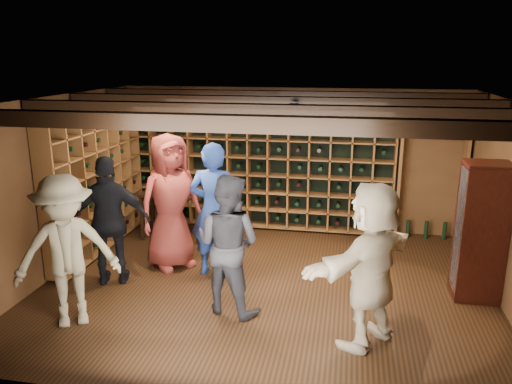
% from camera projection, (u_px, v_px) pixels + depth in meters
% --- Properties ---
extents(ground, '(6.00, 6.00, 0.00)m').
position_uv_depth(ground, '(265.00, 285.00, 6.82)').
color(ground, black).
rests_on(ground, ground).
extents(room_shell, '(6.00, 6.00, 6.00)m').
position_uv_depth(room_shell, '(267.00, 106.00, 6.22)').
color(room_shell, brown).
rests_on(room_shell, ground).
extents(wine_rack_back, '(4.65, 0.30, 2.20)m').
position_uv_depth(wine_rack_back, '(259.00, 166.00, 8.81)').
color(wine_rack_back, brown).
rests_on(wine_rack_back, ground).
extents(wine_rack_left, '(0.30, 2.65, 2.20)m').
position_uv_depth(wine_rack_left, '(97.00, 180.00, 7.80)').
color(wine_rack_left, brown).
rests_on(wine_rack_left, ground).
extents(crate_shelf, '(1.20, 0.32, 2.07)m').
position_uv_depth(crate_shelf, '(435.00, 148.00, 8.16)').
color(crate_shelf, brown).
rests_on(crate_shelf, ground).
extents(display_cabinet, '(0.55, 0.50, 1.75)m').
position_uv_depth(display_cabinet, '(480.00, 234.00, 6.28)').
color(display_cabinet, '#34100A').
rests_on(display_cabinet, ground).
extents(man_blue_shirt, '(0.70, 0.46, 1.91)m').
position_uv_depth(man_blue_shirt, '(214.00, 210.00, 6.93)').
color(man_blue_shirt, navy).
rests_on(man_blue_shirt, ground).
extents(man_grey_suit, '(0.99, 0.86, 1.72)m').
position_uv_depth(man_grey_suit, '(228.00, 244.00, 5.95)').
color(man_grey_suit, black).
rests_on(man_grey_suit, ground).
extents(guest_red_floral, '(1.11, 1.14, 1.98)m').
position_uv_depth(guest_red_floral, '(171.00, 202.00, 7.20)').
color(guest_red_floral, maroon).
rests_on(guest_red_floral, ground).
extents(guest_woman_black, '(1.12, 0.73, 1.77)m').
position_uv_depth(guest_woman_black, '(110.00, 221.00, 6.68)').
color(guest_woman_black, black).
rests_on(guest_woman_black, ground).
extents(guest_khaki, '(1.33, 1.16, 1.79)m').
position_uv_depth(guest_khaki, '(67.00, 252.00, 5.63)').
color(guest_khaki, '#7E7457').
rests_on(guest_khaki, ground).
extents(guest_beige, '(1.46, 1.65, 1.81)m').
position_uv_depth(guest_beige, '(371.00, 265.00, 5.24)').
color(guest_beige, tan).
rests_on(guest_beige, ground).
extents(tasting_table, '(1.07, 0.55, 1.09)m').
position_uv_depth(tasting_table, '(173.00, 197.00, 8.41)').
color(tasting_table, black).
rests_on(tasting_table, ground).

